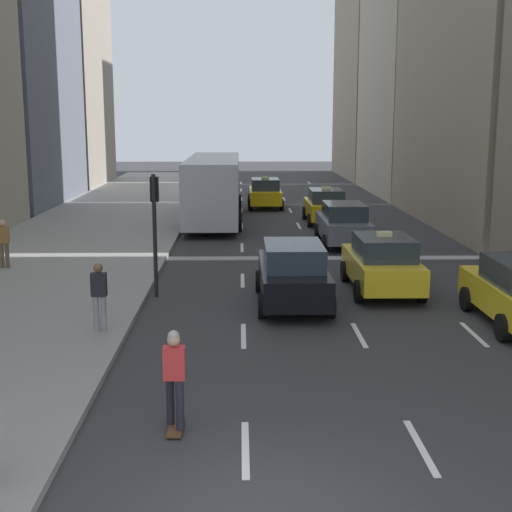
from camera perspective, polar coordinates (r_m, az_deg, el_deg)
The scene contains 12 objects.
sidewalk_left at distance 36.50m, azimuth -11.91°, elevation 2.67°, with size 8.00×66.00×0.15m, color gray.
lane_markings at distance 32.05m, azimuth 3.87°, elevation 1.65°, with size 5.72×56.00×0.01m.
taxi_lead at distance 35.88m, azimuth 5.58°, elevation 4.02°, with size 2.02×4.40×1.87m.
taxi_third at distance 21.77m, azimuth 10.05°, elevation -0.57°, with size 2.02×4.40×1.87m.
taxi_fourth at distance 42.08m, azimuth 0.73°, elevation 5.08°, with size 2.02×4.40×1.87m.
sedan_black_near at distance 19.97m, azimuth 2.96°, elevation -1.39°, with size 2.02×4.70×1.78m.
sedan_silver_behind at distance 29.72m, azimuth 7.00°, elevation 2.59°, with size 2.02×4.71×1.76m.
city_bus at distance 36.23m, azimuth -3.42°, elevation 5.56°, with size 2.80×11.61×3.25m.
skateboarder at distance 12.04m, azimuth -6.54°, elevation -9.49°, with size 0.36×0.80×1.75m.
pedestrian_mid_block at distance 17.35m, azimuth -12.44°, elevation -2.95°, with size 0.36×0.22×1.65m.
pedestrian_far_walking at distance 25.68m, azimuth -19.54°, elevation 1.13°, with size 0.36×0.22×1.65m.
traffic_light_pole at distance 20.89m, azimuth -8.11°, elevation 3.26°, with size 0.24×0.42×3.60m.
Camera 1 is at (-0.27, -8.51, 5.14)m, focal length 50.00 mm.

